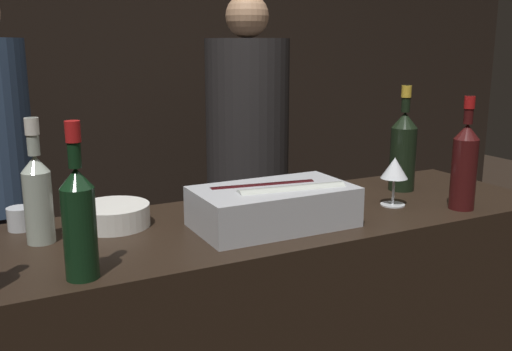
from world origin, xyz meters
The scene contains 10 objects.
wall_back_chalkboard centered at (0.00, 2.30, 1.40)m, with size 6.40×0.06×2.80m.
ice_bin_with_bottles centered at (0.00, 0.20, 1.14)m, with size 0.43×0.24×0.12m.
bowl_white centered at (-0.39, 0.39, 1.11)m, with size 0.20×0.20×0.06m.
wine_glass centered at (0.43, 0.21, 1.19)m, with size 0.08×0.08×0.15m.
candle_votive centered at (-0.62, 0.48, 1.11)m, with size 0.07×0.07×0.06m.
champagne_bottle centered at (0.58, 0.35, 1.22)m, with size 0.09×0.09×0.35m.
red_wine_bottle_burgundy centered at (-0.53, 0.07, 1.22)m, with size 0.07×0.07×0.34m.
red_wine_bottle_tall centered at (0.59, 0.09, 1.22)m, with size 0.08×0.08×0.34m.
white_wine_bottle centered at (-0.58, 0.35, 1.21)m, with size 0.07×0.07×0.31m.
person_blond_tee centered at (0.53, 1.44, 1.00)m, with size 0.42×0.42×1.81m.
Camera 1 is at (-0.72, -1.11, 1.56)m, focal length 40.00 mm.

